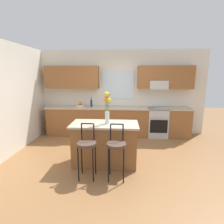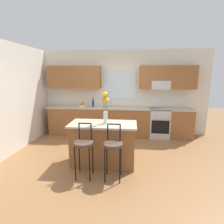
# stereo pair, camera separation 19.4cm
# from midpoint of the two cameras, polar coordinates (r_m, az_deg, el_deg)

# --- Properties ---
(ground_plane) EXTENTS (14.00, 14.00, 0.00)m
(ground_plane) POSITION_cam_midpoint_polar(r_m,az_deg,el_deg) (4.35, -0.41, -14.57)
(ground_plane) COLOR olive
(wall_left) EXTENTS (0.12, 4.60, 2.70)m
(wall_left) POSITION_cam_midpoint_polar(r_m,az_deg,el_deg) (5.09, -30.31, 3.65)
(wall_left) COLOR silver
(wall_left) RESTS_ON ground
(back_wall_assembly) EXTENTS (5.60, 0.50, 2.70)m
(back_wall_assembly) POSITION_cam_midpoint_polar(r_m,az_deg,el_deg) (5.89, 1.23, 7.68)
(back_wall_assembly) COLOR silver
(back_wall_assembly) RESTS_ON ground
(counter_run) EXTENTS (4.56, 0.64, 0.92)m
(counter_run) POSITION_cam_midpoint_polar(r_m,az_deg,el_deg) (5.78, 0.79, -2.88)
(counter_run) COLOR brown
(counter_run) RESTS_ON ground
(sink_faucet) EXTENTS (0.02, 0.13, 0.23)m
(sink_faucet) POSITION_cam_midpoint_polar(r_m,az_deg,el_deg) (5.82, -1.87, 3.20)
(sink_faucet) COLOR #B7BABC
(sink_faucet) RESTS_ON counter_run
(oven_range) EXTENTS (0.60, 0.64, 0.92)m
(oven_range) POSITION_cam_midpoint_polar(r_m,az_deg,el_deg) (5.83, 13.22, -3.13)
(oven_range) COLOR #B7BABC
(oven_range) RESTS_ON ground
(kitchen_island) EXTENTS (1.42, 0.70, 0.92)m
(kitchen_island) POSITION_cam_midpoint_polar(r_m,az_deg,el_deg) (3.95, -3.74, -10.05)
(kitchen_island) COLOR brown
(kitchen_island) RESTS_ON ground
(bar_stool_near) EXTENTS (0.36, 0.36, 1.04)m
(bar_stool_near) POSITION_cam_midpoint_polar(r_m,az_deg,el_deg) (3.42, -9.67, -10.64)
(bar_stool_near) COLOR black
(bar_stool_near) RESTS_ON ground
(bar_stool_middle) EXTENTS (0.36, 0.36, 1.04)m
(bar_stool_middle) POSITION_cam_midpoint_polar(r_m,az_deg,el_deg) (3.34, -0.27, -11.03)
(bar_stool_middle) COLOR black
(bar_stool_middle) RESTS_ON ground
(flower_vase) EXTENTS (0.16, 0.15, 0.67)m
(flower_vase) POSITION_cam_midpoint_polar(r_m,az_deg,el_deg) (3.70, -3.09, 2.26)
(flower_vase) COLOR silver
(flower_vase) RESTS_ON kitchen_island
(fruit_bowl_oranges) EXTENTS (0.24, 0.24, 0.16)m
(fruit_bowl_oranges) POSITION_cam_midpoint_polar(r_m,az_deg,el_deg) (5.86, -11.07, 2.21)
(fruit_bowl_oranges) COLOR silver
(fruit_bowl_oranges) RESTS_ON counter_run
(bottle_olive_oil) EXTENTS (0.06, 0.06, 0.30)m
(bottle_olive_oil) POSITION_cam_midpoint_polar(r_m,az_deg,el_deg) (5.76, -7.54, 2.83)
(bottle_olive_oil) COLOR navy
(bottle_olive_oil) RESTS_ON counter_run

